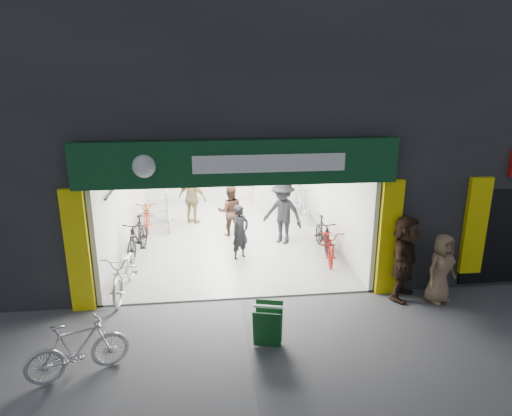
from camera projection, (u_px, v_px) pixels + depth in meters
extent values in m
plane|color=#56565B|center=(240.00, 299.00, 9.93)|extent=(60.00, 60.00, 0.00)
cube|color=#232326|center=(258.00, 34.00, 13.10)|extent=(16.00, 10.00, 4.50)
cube|color=#232326|center=(41.00, 176.00, 13.56)|extent=(5.00, 10.00, 3.50)
cube|color=#232326|center=(410.00, 167.00, 14.82)|extent=(6.00, 10.00, 3.50)
cube|color=#9E9E99|center=(229.00, 235.00, 13.72)|extent=(6.00, 8.00, 0.04)
cube|color=silver|center=(222.00, 158.00, 17.15)|extent=(6.00, 0.20, 3.20)
cube|color=silver|center=(124.00, 187.00, 12.93)|extent=(0.10, 8.00, 3.20)
cube|color=silver|center=(327.00, 181.00, 13.58)|extent=(0.10, 8.00, 3.20)
cube|color=white|center=(227.00, 127.00, 12.77)|extent=(6.00, 8.00, 0.10)
cube|color=black|center=(238.00, 146.00, 9.04)|extent=(6.00, 0.30, 0.30)
cube|color=#0C371A|center=(239.00, 163.00, 8.92)|extent=(6.40, 0.25, 0.90)
cube|color=white|center=(270.00, 163.00, 8.85)|extent=(3.00, 0.02, 0.35)
cube|color=#FFED0D|center=(78.00, 252.00, 9.13)|extent=(0.45, 0.12, 2.60)
cube|color=#FFED0D|center=(389.00, 238.00, 9.85)|extent=(0.45, 0.12, 2.60)
cube|color=#FFED0D|center=(475.00, 226.00, 10.00)|extent=(0.50, 0.12, 2.20)
cylinder|color=black|center=(124.00, 174.00, 12.23)|extent=(0.06, 5.00, 0.06)
cube|color=silver|center=(275.00, 196.00, 16.15)|extent=(1.40, 0.60, 1.00)
cube|color=white|center=(234.00, 145.00, 10.14)|extent=(1.30, 0.35, 0.04)
cube|color=white|center=(229.00, 134.00, 11.84)|extent=(1.30, 0.35, 0.04)
cube|color=white|center=(226.00, 126.00, 13.55)|extent=(1.30, 0.35, 0.04)
cube|color=white|center=(223.00, 119.00, 15.26)|extent=(1.30, 0.35, 0.04)
imported|color=silver|center=(125.00, 271.00, 10.07)|extent=(0.80, 2.04, 1.06)
imported|color=black|center=(137.00, 237.00, 12.11)|extent=(0.77, 1.81, 1.05)
imported|color=maroon|center=(147.00, 214.00, 14.21)|extent=(0.85, 1.86, 0.95)
imported|color=silver|center=(168.00, 210.00, 14.30)|extent=(0.75, 1.96, 1.15)
imported|color=black|center=(323.00, 235.00, 12.43)|extent=(0.46, 1.57, 0.94)
imported|color=maroon|center=(329.00, 243.00, 11.87)|extent=(0.89, 1.82, 0.92)
imported|color=#B7B7BC|center=(301.00, 201.00, 15.14)|extent=(0.64, 2.00, 1.19)
imported|color=silver|center=(78.00, 349.00, 7.34)|extent=(1.68, 1.04, 0.98)
imported|color=black|center=(240.00, 233.00, 11.81)|extent=(0.64, 0.61, 1.48)
imported|color=#3C251B|center=(230.00, 211.00, 13.50)|extent=(0.75, 0.59, 1.53)
imported|color=black|center=(283.00, 213.00, 12.80)|extent=(1.37, 1.27, 1.85)
imported|color=#978358|center=(192.00, 198.00, 14.49)|extent=(1.08, 0.90, 1.73)
imported|color=#83684C|center=(441.00, 268.00, 9.64)|extent=(0.88, 0.74, 1.53)
imported|color=#312016|center=(405.00, 258.00, 9.76)|extent=(1.51, 1.72, 1.88)
cube|color=#11441B|center=(267.00, 330.00, 8.02)|extent=(0.53, 0.31, 0.76)
cube|color=#11441B|center=(269.00, 320.00, 8.33)|extent=(0.53, 0.31, 0.76)
cube|color=white|center=(268.00, 307.00, 8.07)|extent=(0.52, 0.18, 0.05)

